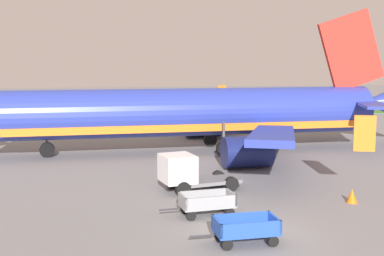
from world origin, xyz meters
name	(u,v)px	position (x,y,z in m)	size (l,w,h in m)	color
ground_plane	(250,235)	(0.00, 0.00, 0.00)	(220.00, 220.00, 0.00)	slate
grass_strip	(148,107)	(0.00, 56.97, 0.03)	(220.00, 28.00, 0.06)	#3D7033
airplane	(198,113)	(1.15, 19.44, 3.05)	(37.61, 30.27, 11.34)	#28389E
baggage_cart_nearest	(246,229)	(-0.43, -0.92, 0.60)	(3.59, 1.54, 1.07)	#234CB2
baggage_cart_second_in_row	(207,203)	(-1.28, 2.98, 0.60)	(3.62, 1.71, 1.07)	gray
service_truck_beside_carts	(186,172)	(-1.61, 7.49, 1.10)	(4.69, 2.84, 2.10)	slate
traffic_cone_near_plane	(352,196)	(6.46, 3.92, 0.36)	(0.55, 0.55, 0.72)	orange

